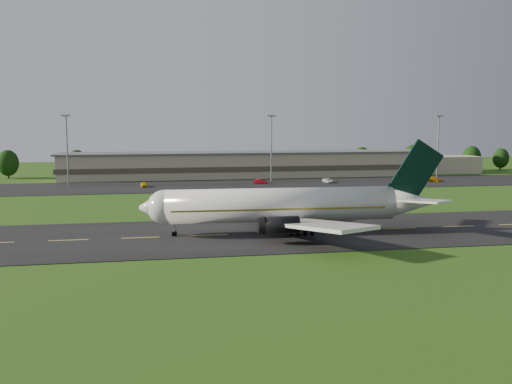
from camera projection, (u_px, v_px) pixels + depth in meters
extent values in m
plane|color=#234B12|center=(339.00, 231.00, 96.61)|extent=(360.00, 360.00, 0.00)
cube|color=black|center=(339.00, 231.00, 96.60)|extent=(220.00, 30.00, 0.10)
cube|color=black|center=(260.00, 184.00, 166.90)|extent=(260.00, 30.00, 0.10)
cylinder|color=white|center=(281.00, 205.00, 94.23)|extent=(38.19, 7.04, 5.60)
sphere|color=white|center=(164.00, 207.00, 91.58)|extent=(5.60, 5.60, 5.60)
cone|color=white|center=(152.00, 207.00, 91.31)|extent=(4.20, 5.52, 5.38)
cone|color=white|center=(410.00, 202.00, 97.36)|extent=(9.20, 5.83, 5.49)
cube|color=olive|center=(278.00, 207.00, 94.20)|extent=(35.19, 6.97, 0.28)
cube|color=black|center=(161.00, 204.00, 91.43)|extent=(2.11, 3.07, 0.65)
cube|color=white|center=(317.00, 225.00, 84.09)|extent=(13.55, 20.22, 2.20)
cube|color=white|center=(288.00, 204.00, 105.71)|extent=(14.66, 20.12, 2.20)
cube|color=white|center=(423.00, 201.00, 92.33)|extent=(7.30, 9.40, 0.91)
cube|color=white|center=(399.00, 193.00, 102.16)|extent=(7.73, 9.36, 0.91)
cube|color=black|center=(402.00, 192.00, 96.92)|extent=(5.02, 0.74, 3.00)
cube|color=black|center=(417.00, 170.00, 96.81)|extent=(9.44, 0.81, 10.55)
cylinder|color=black|center=(280.00, 225.00, 86.40)|extent=(5.70, 2.91, 2.70)
cylinder|color=black|center=(264.00, 209.00, 102.11)|extent=(5.70, 2.91, 2.70)
cube|color=tan|center=(247.00, 165.00, 189.85)|extent=(120.00, 15.00, 8.00)
cube|color=#4C4438|center=(247.00, 167.00, 189.95)|extent=(121.00, 15.40, 1.60)
cube|color=#595B60|center=(247.00, 152.00, 189.33)|extent=(122.00, 16.00, 0.50)
cube|color=tan|center=(438.00, 165.00, 204.27)|extent=(28.00, 11.00, 6.00)
cylinder|color=gray|center=(67.00, 151.00, 163.77)|extent=(0.44, 0.44, 20.00)
cube|color=gray|center=(66.00, 115.00, 162.52)|extent=(2.40, 1.20, 0.50)
cylinder|color=gray|center=(271.00, 149.00, 174.36)|extent=(0.44, 0.44, 20.00)
cube|color=gray|center=(271.00, 116.00, 173.11)|extent=(2.40, 1.20, 0.50)
cylinder|color=gray|center=(438.00, 148.00, 184.06)|extent=(0.44, 0.44, 20.00)
cube|color=gray|center=(439.00, 116.00, 182.81)|extent=(2.40, 1.20, 0.50)
cylinder|color=black|center=(8.00, 174.00, 185.13)|extent=(0.56, 0.56, 2.91)
ellipsoid|color=black|center=(8.00, 163.00, 184.69)|extent=(6.80, 6.80, 8.49)
cylinder|color=black|center=(77.00, 172.00, 190.64)|extent=(0.56, 0.56, 2.83)
ellipsoid|color=black|center=(77.00, 162.00, 190.21)|extent=(6.60, 6.60, 8.25)
cylinder|color=black|center=(140.00, 172.00, 193.77)|extent=(0.56, 0.56, 2.23)
ellipsoid|color=black|center=(139.00, 164.00, 193.44)|extent=(5.21, 5.21, 6.51)
cylinder|color=black|center=(361.00, 168.00, 206.48)|extent=(0.56, 0.56, 2.90)
ellipsoid|color=black|center=(362.00, 159.00, 206.04)|extent=(6.77, 6.77, 8.46)
cylinder|color=black|center=(412.00, 167.00, 212.69)|extent=(0.56, 0.56, 3.08)
ellipsoid|color=black|center=(413.00, 157.00, 212.23)|extent=(7.19, 7.19, 8.99)
cylinder|color=black|center=(471.00, 166.00, 215.23)|extent=(0.56, 0.56, 2.89)
ellipsoid|color=black|center=(472.00, 157.00, 214.80)|extent=(6.74, 6.74, 8.43)
cylinder|color=black|center=(500.00, 166.00, 217.51)|extent=(0.56, 0.56, 2.59)
ellipsoid|color=black|center=(501.00, 158.00, 217.12)|extent=(6.04, 6.04, 7.54)
imported|color=#DFBB0D|center=(144.00, 185.00, 160.28)|extent=(2.10, 4.15, 1.36)
imported|color=#A00A16|center=(260.00, 181.00, 168.24)|extent=(4.43, 2.64, 1.38)
imported|color=white|center=(328.00, 180.00, 171.40)|extent=(2.43, 4.79, 1.30)
imported|color=orange|center=(434.00, 179.00, 174.25)|extent=(5.54, 3.50, 1.50)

